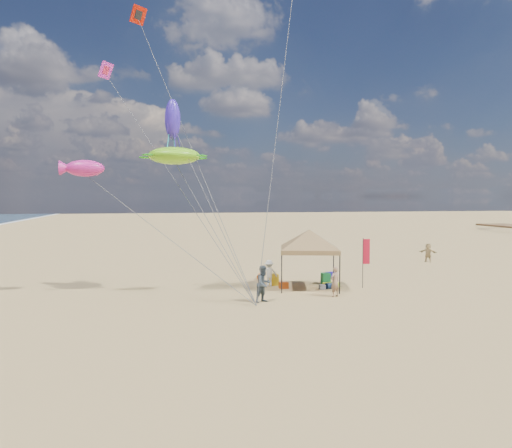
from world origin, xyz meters
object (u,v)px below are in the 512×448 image
object	(u,v)px
person_near_c	(269,273)
cooler_blue	(330,275)
chair_green	(326,278)
chair_yellow	(274,280)
feather_flag	(365,255)
person_near_b	(264,284)
person_far_c	(428,253)
canopy_tent	(309,232)
cooler_red	(284,285)
beach_cart	(331,285)
person_near_a	(335,282)

from	to	relation	value
person_near_c	cooler_blue	bearing A→B (deg)	-153.92
chair_green	chair_yellow	bearing A→B (deg)	175.41
feather_flag	person_near_c	xyz separation A→B (m)	(-5.53, 1.74, -1.21)
person_near_b	cooler_blue	bearing A→B (deg)	17.34
chair_green	chair_yellow	size ratio (longest dim) A/B	1.00
person_near_c	person_far_c	xyz separation A→B (m)	(15.65, 8.10, -0.01)
canopy_tent	cooler_blue	xyz separation A→B (m)	(2.61, 3.39, -3.21)
canopy_tent	chair_green	world-z (taller)	canopy_tent
chair_yellow	person_far_c	distance (m)	17.18
cooler_red	beach_cart	size ratio (longest dim) A/B	0.60
person_far_c	chair_green	bearing A→B (deg)	-105.40
cooler_red	cooler_blue	world-z (taller)	same
chair_green	person_far_c	distance (m)	14.48
person_near_c	person_far_c	distance (m)	17.62
person_near_b	person_far_c	xyz separation A→B (m)	(16.99, 12.50, -0.17)
cooler_red	chair_green	bearing A→B (deg)	16.88
cooler_blue	chair_green	world-z (taller)	chair_green
canopy_tent	chair_green	distance (m)	3.58
canopy_tent	chair_green	bearing A→B (deg)	37.91
person_far_c	beach_cart	bearing A→B (deg)	-101.51
person_near_a	person_near_b	xyz separation A→B (m)	(-4.15, -0.60, 0.13)
cooler_red	person_near_c	size ratio (longest dim) A/B	0.33
chair_green	person_near_c	size ratio (longest dim) A/B	0.43
chair_yellow	person_near_a	world-z (taller)	person_near_a
person_near_c	canopy_tent	bearing A→B (deg)	153.08
canopy_tent	cooler_red	xyz separation A→B (m)	(-1.50, 0.25, -3.21)
person_near_a	person_far_c	world-z (taller)	person_near_a
person_near_c	chair_green	bearing A→B (deg)	-179.04
feather_flag	person_far_c	bearing A→B (deg)	44.18
cooler_red	cooler_blue	xyz separation A→B (m)	(4.11, 3.15, 0.00)
beach_cart	person_near_b	distance (m)	5.77
person_near_a	beach_cart	bearing A→B (deg)	-132.11
person_far_c	person_near_b	bearing A→B (deg)	-103.10
canopy_tent	chair_yellow	distance (m)	3.81
feather_flag	cooler_blue	distance (m)	4.44
cooler_blue	person_near_a	bearing A→B (deg)	-108.15
cooler_red	beach_cart	distance (m)	2.87
person_far_c	canopy_tent	bearing A→B (deg)	-104.96
canopy_tent	cooler_red	size ratio (longest dim) A/B	11.86
chair_yellow	person_near_c	xyz separation A→B (m)	(-0.38, -0.26, 0.46)
chair_green	person_near_c	world-z (taller)	person_near_c
canopy_tent	person_near_a	size ratio (longest dim) A/B	3.85
chair_green	person_far_c	xyz separation A→B (m)	(12.00, 8.10, 0.44)
feather_flag	cooler_red	world-z (taller)	feather_flag
person_near_b	person_near_a	bearing A→B (deg)	-21.72
canopy_tent	person_near_c	world-z (taller)	canopy_tent
canopy_tent	person_far_c	size ratio (longest dim) A/B	4.04
chair_yellow	person_near_b	bearing A→B (deg)	-110.20
cooler_red	cooler_blue	size ratio (longest dim) A/B	1.00
feather_flag	beach_cart	distance (m)	2.74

